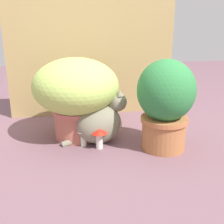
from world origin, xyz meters
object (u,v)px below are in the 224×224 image
Objects in this scene: cat at (102,122)px; mushroom_ornament_red at (99,133)px; grass_planter at (76,92)px; mushroom_ornament_pink at (83,132)px; leafy_planter at (165,102)px.

cat reaches higher than mushroom_ornament_red.
grass_planter is 0.24m from mushroom_ornament_pink.
cat is (0.13, -0.10, -0.15)m from grass_planter.
leafy_planter is 4.15× the size of mushroom_ornament_pink.
mushroom_ornament_red reaches higher than mushroom_ornament_pink.
mushroom_ornament_red is (-0.34, 0.05, -0.17)m from leafy_planter.
grass_planter is 1.24× the size of cat.
cat is at bearing 72.53° from mushroom_ornament_red.
grass_planter reaches higher than mushroom_ornament_pink.
mushroom_ornament_pink is 0.91× the size of mushroom_ornament_red.
mushroom_ornament_pink is (-0.42, 0.09, -0.18)m from leafy_planter.
grass_planter is 1.01× the size of leafy_planter.
grass_planter is 0.28m from mushroom_ornament_red.
leafy_planter is 0.38m from mushroom_ornament_red.
mushroom_ornament_pink is 0.09m from mushroom_ornament_red.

